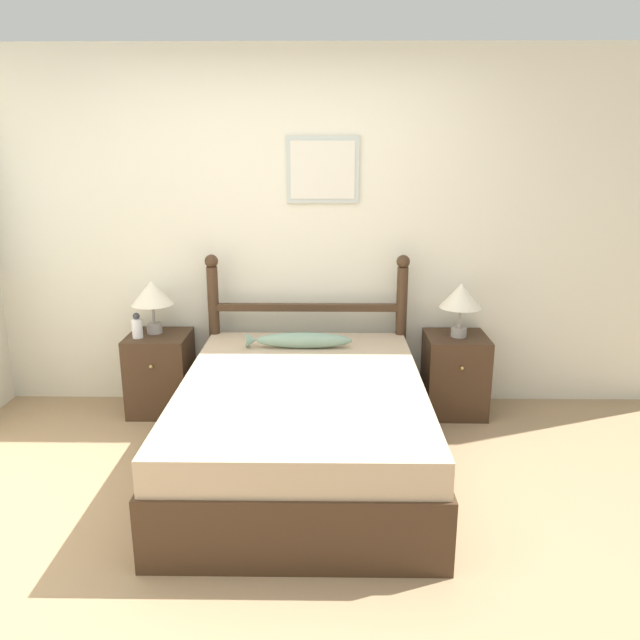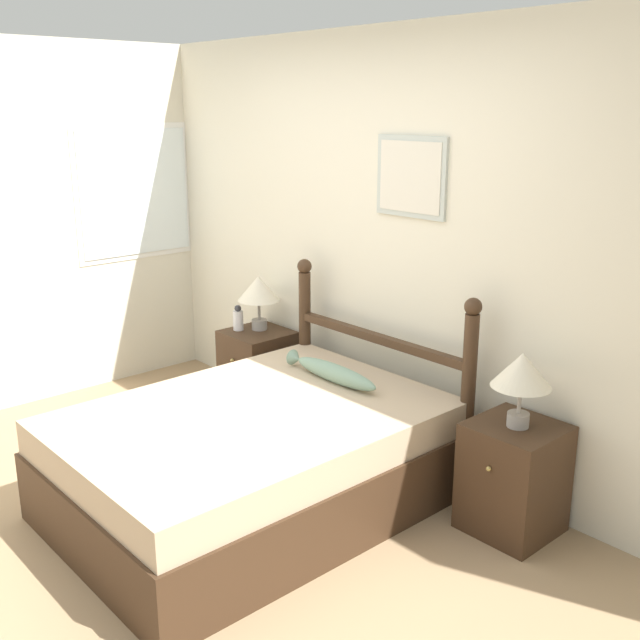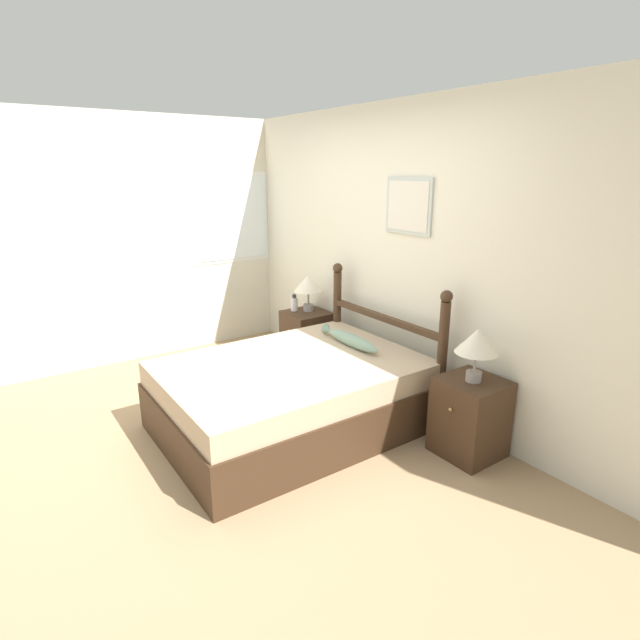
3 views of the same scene
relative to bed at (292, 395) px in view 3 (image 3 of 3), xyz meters
The scene contains 11 objects.
ground_plane 0.69m from the bed, 106.55° to the right, with size 16.00×16.00×0.00m, color #9E7F5B.
wall_back 1.51m from the bed, 99.10° to the left, with size 6.40×0.08×2.55m.
wall_left 2.59m from the bed, 165.74° to the right, with size 0.08×6.40×2.55m.
bed is the anchor object (origin of this frame).
headboard 1.02m from the bed, 90.00° to the left, with size 1.45×0.10×1.14m.
nightstand_left 1.36m from the bed, 141.42° to the left, with size 0.43×0.45×0.58m.
nightstand_right 1.36m from the bed, 38.58° to the left, with size 0.43×0.45×0.58m.
table_lamp_left 1.53m from the bed, 140.86° to the left, with size 0.29×0.29×0.38m.
table_lamp_right 1.48m from the bed, 37.98° to the left, with size 0.29×0.29×0.38m.
bottle 1.47m from the bed, 146.84° to the left, with size 0.07×0.07×0.18m.
fish_pillow 0.70m from the bed, 93.89° to the left, with size 0.71×0.10×0.11m.
Camera 3 is at (3.28, -1.28, 2.01)m, focal length 28.00 mm.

